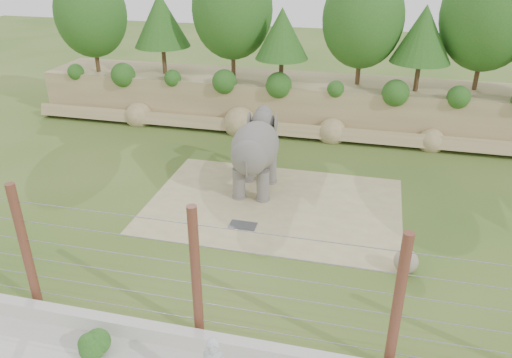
# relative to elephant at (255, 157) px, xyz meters

# --- Properties ---
(ground) EXTENTS (90.00, 90.00, 0.00)m
(ground) POSITION_rel_elephant_xyz_m (0.55, -4.13, -1.55)
(ground) COLOR #325819
(ground) RESTS_ON ground
(back_embankment) EXTENTS (30.00, 5.52, 8.77)m
(back_embankment) POSITION_rel_elephant_xyz_m (1.14, 8.55, 2.41)
(back_embankment) COLOR #8A7B52
(back_embankment) RESTS_ON ground
(dirt_patch) EXTENTS (10.00, 7.00, 0.02)m
(dirt_patch) POSITION_rel_elephant_xyz_m (1.05, -1.13, -1.54)
(dirt_patch) COLOR #998E63
(dirt_patch) RESTS_ON ground
(drain_grate) EXTENTS (1.00, 0.60, 0.03)m
(drain_grate) POSITION_rel_elephant_xyz_m (0.25, -2.96, -1.52)
(drain_grate) COLOR #262628
(drain_grate) RESTS_ON dirt_patch
(elephant) EXTENTS (1.73, 3.87, 3.10)m
(elephant) POSITION_rel_elephant_xyz_m (0.00, 0.00, 0.00)
(elephant) COLOR #646059
(elephant) RESTS_ON ground
(stone_ball) EXTENTS (0.78, 0.78, 0.78)m
(stone_ball) POSITION_rel_elephant_xyz_m (6.05, -4.43, -1.14)
(stone_ball) COLOR gray
(stone_ball) RESTS_ON dirt_patch
(retaining_wall) EXTENTS (26.00, 0.35, 0.50)m
(retaining_wall) POSITION_rel_elephant_xyz_m (0.55, -9.13, -1.30)
(retaining_wall) COLOR beige
(retaining_wall) RESTS_ON ground
(barrier_fence) EXTENTS (20.26, 0.26, 4.00)m
(barrier_fence) POSITION_rel_elephant_xyz_m (0.55, -8.63, 0.45)
(barrier_fence) COLOR #5D2A1F
(barrier_fence) RESTS_ON ground
(walkway_shrub) EXTENTS (0.76, 0.76, 0.76)m
(walkway_shrub) POSITION_rel_elephant_xyz_m (-1.91, -9.93, -1.16)
(walkway_shrub) COLOR #255018
(walkway_shrub) RESTS_ON walkway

